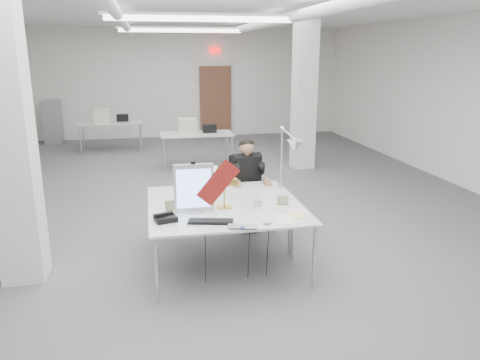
% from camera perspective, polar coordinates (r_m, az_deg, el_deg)
% --- Properties ---
extents(room_shell, '(10.04, 14.04, 3.24)m').
position_cam_1_polar(room_shell, '(7.52, -4.40, 9.12)').
color(room_shell, '#555457').
rests_on(room_shell, ground).
extents(desk_main, '(1.80, 0.90, 0.02)m').
position_cam_1_polar(desk_main, '(5.17, -1.06, -4.57)').
color(desk_main, silver).
rests_on(desk_main, room_shell).
extents(desk_second, '(1.80, 0.90, 0.02)m').
position_cam_1_polar(desk_second, '(6.01, -2.57, -1.70)').
color(desk_second, silver).
rests_on(desk_second, room_shell).
extents(bg_desk_a, '(1.60, 0.80, 0.02)m').
position_cam_1_polar(bg_desk_a, '(10.49, -5.30, 5.61)').
color(bg_desk_a, silver).
rests_on(bg_desk_a, room_shell).
extents(bg_desk_b, '(1.60, 0.80, 0.02)m').
position_cam_1_polar(bg_desk_b, '(12.65, -15.48, 6.78)').
color(bg_desk_b, silver).
rests_on(bg_desk_b, room_shell).
extents(filing_cabinet, '(0.45, 0.55, 1.20)m').
position_cam_1_polar(filing_cabinet, '(14.32, -21.89, 6.60)').
color(filing_cabinet, gray).
rests_on(filing_cabinet, room_shell).
extents(office_chair, '(0.56, 0.56, 0.96)m').
position_cam_1_polar(office_chair, '(6.79, 0.72, -1.98)').
color(office_chair, black).
rests_on(office_chair, room_shell).
extents(seated_person, '(0.58, 0.67, 0.89)m').
position_cam_1_polar(seated_person, '(6.63, 0.82, 1.34)').
color(seated_person, black).
rests_on(seated_person, office_chair).
extents(monitor, '(0.45, 0.05, 0.55)m').
position_cam_1_polar(monitor, '(5.26, -5.66, -0.98)').
color(monitor, silver).
rests_on(monitor, desk_main).
extents(pennant, '(0.50, 0.03, 0.54)m').
position_cam_1_polar(pennant, '(5.24, -2.66, -0.34)').
color(pennant, maroon).
rests_on(pennant, monitor).
extents(keyboard, '(0.50, 0.26, 0.02)m').
position_cam_1_polar(keyboard, '(4.99, -3.60, -5.07)').
color(keyboard, black).
rests_on(keyboard, desk_main).
extents(laptop, '(0.35, 0.27, 0.02)m').
position_cam_1_polar(laptop, '(4.78, 0.30, -5.94)').
color(laptop, '#AEADB2').
rests_on(laptop, desk_main).
extents(mouse, '(0.11, 0.08, 0.04)m').
position_cam_1_polar(mouse, '(4.94, 3.32, -5.16)').
color(mouse, '#B8B8BD').
rests_on(mouse, desk_main).
extents(bankers_lamp, '(0.34, 0.16, 0.37)m').
position_cam_1_polar(bankers_lamp, '(5.39, -1.92, -1.52)').
color(bankers_lamp, '#B78A39').
rests_on(bankers_lamp, desk_main).
extents(desk_phone, '(0.26, 0.25, 0.06)m').
position_cam_1_polar(desk_phone, '(5.08, -9.06, -4.65)').
color(desk_phone, black).
rests_on(desk_phone, desk_main).
extents(picture_frame_left, '(0.15, 0.07, 0.11)m').
position_cam_1_polar(picture_frame_left, '(5.40, -8.36, -3.08)').
color(picture_frame_left, '#A58247').
rests_on(picture_frame_left, desk_main).
extents(picture_frame_right, '(0.13, 0.06, 0.10)m').
position_cam_1_polar(picture_frame_right, '(5.57, 5.26, -2.48)').
color(picture_frame_right, '#A27246').
rests_on(picture_frame_right, desk_main).
extents(desk_clock, '(0.11, 0.06, 0.11)m').
position_cam_1_polar(desk_clock, '(5.47, 2.16, -2.75)').
color(desk_clock, silver).
rests_on(desk_clock, desk_main).
extents(paper_stack_a, '(0.21, 0.30, 0.01)m').
position_cam_1_polar(paper_stack_a, '(5.09, 5.51, -4.80)').
color(paper_stack_a, white).
rests_on(paper_stack_a, desk_main).
extents(paper_stack_b, '(0.20, 0.26, 0.01)m').
position_cam_1_polar(paper_stack_b, '(5.25, 6.88, -4.19)').
color(paper_stack_b, '#F5D892').
rests_on(paper_stack_b, desk_main).
extents(paper_stack_c, '(0.21, 0.15, 0.01)m').
position_cam_1_polar(paper_stack_c, '(5.38, 6.62, -3.69)').
color(paper_stack_c, silver).
rests_on(paper_stack_c, desk_main).
extents(beige_monitor, '(0.41, 0.39, 0.32)m').
position_cam_1_polar(beige_monitor, '(5.98, -4.49, -0.08)').
color(beige_monitor, beige).
rests_on(beige_monitor, desk_second).
extents(architect_lamp, '(0.26, 0.68, 0.86)m').
position_cam_1_polar(architect_lamp, '(5.93, 5.75, 2.42)').
color(architect_lamp, silver).
rests_on(architect_lamp, desk_second).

